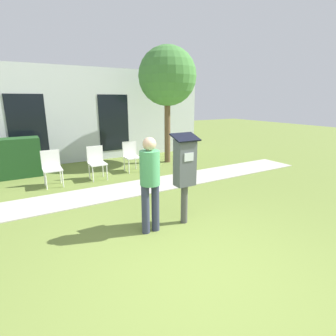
{
  "coord_description": "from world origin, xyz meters",
  "views": [
    {
      "loc": [
        -1.78,
        -2.32,
        2.14
      ],
      "look_at": [
        0.31,
        1.25,
        1.05
      ],
      "focal_mm": 28.0,
      "sensor_mm": 36.0,
      "label": 1
    }
  ],
  "objects_px": {
    "outdoor_chair_middle": "(96,160)",
    "outdoor_chair_right": "(131,154)",
    "parking_meter": "(185,167)",
    "outdoor_chair_left": "(52,165)",
    "person_standing": "(150,178)"
  },
  "relations": [
    {
      "from": "parking_meter",
      "to": "outdoor_chair_middle",
      "type": "distance_m",
      "value": 3.53
    },
    {
      "from": "outdoor_chair_middle",
      "to": "outdoor_chair_right",
      "type": "bearing_deg",
      "value": 12.74
    },
    {
      "from": "parking_meter",
      "to": "outdoor_chair_right",
      "type": "relative_size",
      "value": 1.77
    },
    {
      "from": "person_standing",
      "to": "outdoor_chair_left",
      "type": "height_order",
      "value": "person_standing"
    },
    {
      "from": "parking_meter",
      "to": "outdoor_chair_middle",
      "type": "height_order",
      "value": "parking_meter"
    },
    {
      "from": "person_standing",
      "to": "outdoor_chair_right",
      "type": "xyz_separation_m",
      "value": [
        1.21,
        3.73,
        -0.4
      ]
    },
    {
      "from": "outdoor_chair_middle",
      "to": "outdoor_chair_right",
      "type": "relative_size",
      "value": 1.0
    },
    {
      "from": "outdoor_chair_left",
      "to": "outdoor_chair_right",
      "type": "bearing_deg",
      "value": 14.67
    },
    {
      "from": "parking_meter",
      "to": "outdoor_chair_middle",
      "type": "bearing_deg",
      "value": 99.62
    },
    {
      "from": "outdoor_chair_right",
      "to": "parking_meter",
      "type": "bearing_deg",
      "value": -114.0
    },
    {
      "from": "outdoor_chair_left",
      "to": "outdoor_chair_middle",
      "type": "bearing_deg",
      "value": 8.08
    },
    {
      "from": "parking_meter",
      "to": "outdoor_chair_left",
      "type": "height_order",
      "value": "parking_meter"
    },
    {
      "from": "outdoor_chair_middle",
      "to": "outdoor_chair_right",
      "type": "xyz_separation_m",
      "value": [
        1.14,
        0.29,
        0.0
      ]
    },
    {
      "from": "person_standing",
      "to": "outdoor_chair_middle",
      "type": "height_order",
      "value": "person_standing"
    },
    {
      "from": "outdoor_chair_right",
      "to": "person_standing",
      "type": "bearing_deg",
      "value": -123.6
    }
  ]
}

